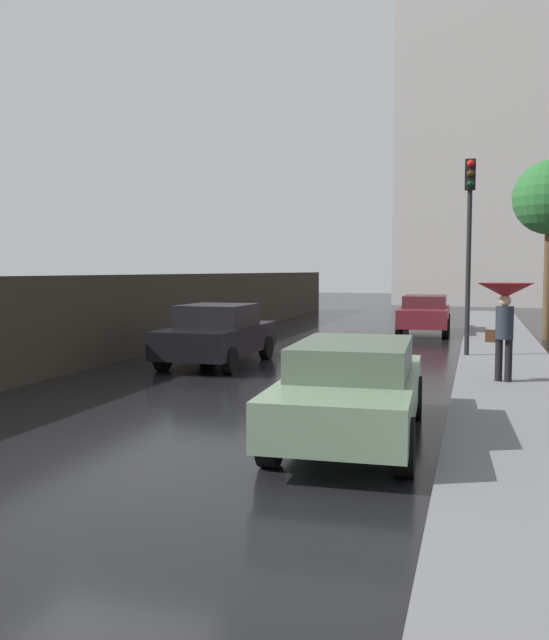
% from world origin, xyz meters
% --- Properties ---
extents(ground, '(120.00, 120.00, 0.00)m').
position_xyz_m(ground, '(0.00, 0.00, 0.00)').
color(ground, black).
extents(sidewalk_strip, '(2.20, 60.00, 0.14)m').
position_xyz_m(sidewalk_strip, '(5.10, 0.00, 0.07)').
color(sidewalk_strip, slate).
rests_on(sidewalk_strip, ground).
extents(car_maroon_near_kerb, '(1.84, 4.43, 1.38)m').
position_xyz_m(car_maroon_near_kerb, '(2.60, 17.55, 0.74)').
color(car_maroon_near_kerb, maroon).
rests_on(car_maroon_near_kerb, ground).
extents(car_black_mid_road, '(1.88, 3.96, 1.46)m').
position_xyz_m(car_black_mid_road, '(-1.62, 8.04, 0.74)').
color(car_black_mid_road, black).
rests_on(car_black_mid_road, ground).
extents(car_green_behind_camera, '(1.94, 4.55, 1.33)m').
position_xyz_m(car_green_behind_camera, '(2.80, 1.90, 0.72)').
color(car_green_behind_camera, slate).
rests_on(car_green_behind_camera, ground).
extents(pedestrian_with_umbrella_near, '(1.05, 1.05, 1.91)m').
position_xyz_m(pedestrian_with_umbrella_near, '(4.90, 6.60, 1.68)').
color(pedestrian_with_umbrella_near, black).
rests_on(pedestrian_with_umbrella_near, sidewalk_strip).
extents(traffic_light, '(0.26, 0.39, 4.90)m').
position_xyz_m(traffic_light, '(4.17, 10.55, 3.50)').
color(traffic_light, black).
rests_on(traffic_light, sidewalk_strip).
extents(distant_tower, '(10.40, 8.40, 30.08)m').
position_xyz_m(distant_tower, '(4.22, 40.26, 15.04)').
color(distant_tower, '#9E9993').
rests_on(distant_tower, ground).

